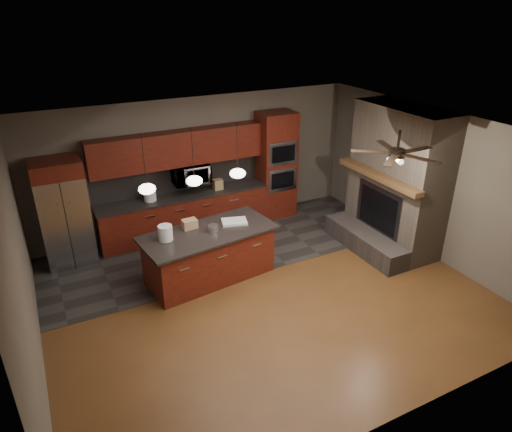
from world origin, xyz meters
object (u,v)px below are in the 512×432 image
refrigerator (64,213)px  white_bucket (165,233)px  paint_tray (234,222)px  cardboard_box (190,224)px  counter_box (218,184)px  oven_tower (276,165)px  kitchen_island (209,255)px  microwave (191,174)px  paint_can (213,228)px  counter_bucket (150,194)px

refrigerator → white_bucket: (1.40, -1.69, 0.04)m
paint_tray → cardboard_box: size_ratio=1.76×
white_bucket → counter_box: 2.39m
oven_tower → kitchen_island: bearing=-142.3°
microwave → refrigerator: 2.52m
paint_tray → counter_box: 1.70m
white_bucket → counter_box: (1.65, 1.72, -0.04)m
kitchen_island → counter_box: bearing=55.3°
paint_can → cardboard_box: bearing=136.2°
refrigerator → white_bucket: size_ratio=7.83×
counter_box → paint_can: bearing=-117.4°
paint_can → paint_tray: bearing=16.8°
kitchen_island → white_bucket: size_ratio=9.45×
white_bucket → counter_bucket: 1.79m
paint_tray → refrigerator: bearing=164.8°
oven_tower → white_bucket: oven_tower is taller
counter_bucket → counter_box: 1.44m
cardboard_box → oven_tower: bearing=28.7°
paint_can → cardboard_box: size_ratio=0.70×
microwave → paint_tray: (0.17, -1.76, -0.36)m
kitchen_island → counter_bucket: (-0.52, 1.82, 0.57)m
paint_tray → counter_bucket: counter_bucket is taller
microwave → kitchen_island: microwave is taller
cardboard_box → microwave: bearing=67.1°
refrigerator → counter_box: 3.05m
oven_tower → counter_box: bearing=-178.3°
paint_tray → counter_bucket: 2.02m
paint_can → paint_tray: 0.48m
paint_can → counter_bucket: bearing=108.1°
kitchen_island → counter_bucket: size_ratio=8.83×
refrigerator → paint_can: (2.22, -1.77, -0.03)m
microwave → paint_can: 1.95m
paint_can → white_bucket: bearing=174.9°
cardboard_box → refrigerator: bearing=140.3°
kitchen_island → white_bucket: 0.94m
oven_tower → white_bucket: bearing=-150.1°
kitchen_island → oven_tower: bearing=30.4°
microwave → refrigerator: refrigerator is taller
counter_bucket → refrigerator: bearing=-177.1°
microwave → white_bucket: bearing=-121.2°
microwave → kitchen_island: (-0.37, -1.87, -0.84)m
microwave → counter_bucket: (-0.89, -0.05, -0.26)m
oven_tower → counter_box: 1.44m
refrigerator → cardboard_box: (1.90, -1.46, -0.01)m
kitchen_island → counter_box: size_ratio=11.28×
microwave → paint_can: microwave is taller
oven_tower → microwave: 1.98m
oven_tower → refrigerator: size_ratio=1.18×
counter_box → refrigerator: bearing=178.1°
white_bucket → paint_tray: 1.28m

